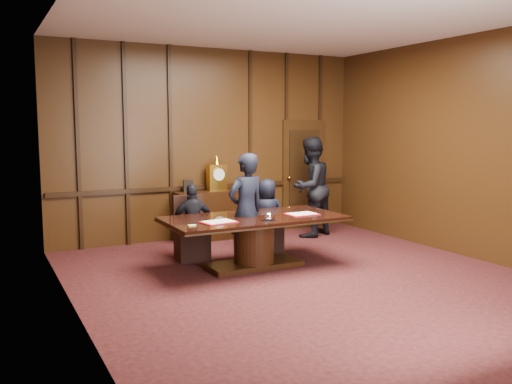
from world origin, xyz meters
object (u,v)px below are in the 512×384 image
at_px(conference_table, 254,233).
at_px(witness_left, 246,210).
at_px(signatory_right, 267,215).
at_px(sideboard, 217,213).
at_px(witness_right, 310,187).
at_px(signatory_left, 193,223).

relative_size(conference_table, witness_left, 1.55).
xyz_separation_m(signatory_right, witness_left, (-0.72, -0.69, 0.24)).
relative_size(sideboard, signatory_right, 1.31).
bearing_deg(sideboard, witness_right, -20.29).
bearing_deg(signatory_left, witness_left, 139.82).
bearing_deg(signatory_left, conference_table, 138.88).
bearing_deg(signatory_right, signatory_left, 14.92).
distance_m(signatory_right, witness_left, 1.02).
distance_m(signatory_left, signatory_right, 1.30).
relative_size(witness_left, witness_right, 0.90).
relative_size(signatory_right, witness_right, 0.65).
bearing_deg(witness_right, sideboard, -41.86).
relative_size(conference_table, signatory_left, 2.20).
bearing_deg(sideboard, conference_table, -98.88).
bearing_deg(conference_table, signatory_right, 50.91).
bearing_deg(witness_left, conference_table, 111.96).
relative_size(signatory_left, witness_left, 0.71).
xyz_separation_m(signatory_right, witness_right, (1.34, 0.75, 0.33)).
height_order(conference_table, witness_right, witness_right).
height_order(signatory_left, witness_left, witness_left).
xyz_separation_m(sideboard, signatory_left, (-0.99, -1.36, 0.11)).
xyz_separation_m(conference_table, signatory_left, (-0.65, 0.80, 0.09)).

